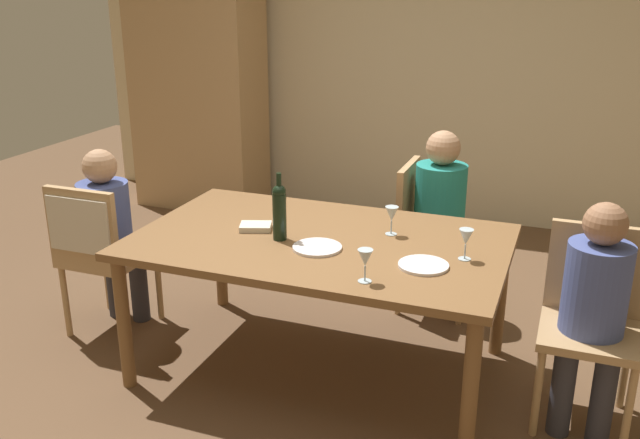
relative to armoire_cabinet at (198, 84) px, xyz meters
The scene contains 17 objects.
ground_plane 3.27m from the armoire_cabinet, 48.82° to the right, with size 10.00×10.00×0.00m, color brown.
rear_room_partition 2.10m from the armoire_cabinet, 12.49° to the left, with size 6.40×0.12×2.70m, color beige.
armoire_cabinet is the anchor object (origin of this frame).
dining_table 3.11m from the armoire_cabinet, 48.82° to the right, with size 1.86×1.14×0.75m.
chair_right_end 4.06m from the armoire_cabinet, 33.77° to the right, with size 0.44×0.44×0.92m.
chair_left_end 2.60m from the armoire_cabinet, 73.60° to the right, with size 0.44×0.46×0.92m.
chair_far_right 2.79m from the armoire_cabinet, 30.10° to the right, with size 0.44×0.44×0.92m.
person_woman_host 4.11m from the armoire_cabinet, 35.08° to the right, with size 0.28×0.33×1.09m.
person_man_bearded 2.45m from the armoire_cabinet, 72.59° to the right, with size 0.29×0.33×1.09m.
person_man_guest 2.86m from the armoire_cabinet, 28.96° to the right, with size 0.35×0.31×1.14m.
wine_bottle_tall_green 3.04m from the armoire_cabinet, 52.47° to the right, with size 0.07×0.07×0.34m.
wine_glass_near_left 3.63m from the armoire_cabinet, 40.30° to the right, with size 0.07×0.07×0.15m.
wine_glass_centre 3.65m from the armoire_cabinet, 48.85° to the right, with size 0.07×0.07×0.15m.
wine_glass_near_right 3.19m from the armoire_cabinet, 42.33° to the right, with size 0.07×0.07×0.15m.
dinner_plate_host 3.62m from the armoire_cabinet, 43.82° to the right, with size 0.23×0.23×0.01m, color white.
dinner_plate_guest_left 3.23m from the armoire_cabinet, 49.94° to the right, with size 0.24×0.24×0.01m, color white.
folded_napkin 2.88m from the armoire_cabinet, 54.25° to the right, with size 0.16×0.12×0.03m, color beige.
Camera 1 is at (1.16, -3.05, 1.99)m, focal length 38.86 mm.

